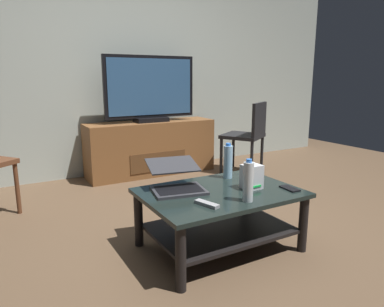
{
  "coord_description": "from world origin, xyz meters",
  "views": [
    {
      "loc": [
        -1.38,
        -2.0,
        1.14
      ],
      "look_at": [
        -0.05,
        0.33,
        0.56
      ],
      "focal_mm": 32.94,
      "sensor_mm": 36.0,
      "label": 1
    }
  ],
  "objects": [
    {
      "name": "router_box",
      "position": [
        0.09,
        -0.23,
        0.49
      ],
      "size": [
        0.12,
        0.11,
        0.16
      ],
      "color": "silver",
      "rests_on": "coffee_table"
    },
    {
      "name": "ground_plane",
      "position": [
        0.0,
        0.0,
        0.0
      ],
      "size": [
        7.68,
        7.68,
        0.0
      ],
      "primitive_type": "plane",
      "color": "brown"
    },
    {
      "name": "back_wall",
      "position": [
        0.0,
        2.14,
        1.4
      ],
      "size": [
        6.4,
        0.12,
        2.8
      ],
      "primitive_type": "cube",
      "color": "#A8B2A8",
      "rests_on": "ground"
    },
    {
      "name": "dining_chair",
      "position": [
        1.26,
        1.26,
        0.49
      ],
      "size": [
        0.61,
        0.61,
        0.85
      ],
      "color": "black",
      "rests_on": "ground"
    },
    {
      "name": "media_cabinet",
      "position": [
        0.24,
        1.82,
        0.31
      ],
      "size": [
        1.53,
        0.42,
        0.63
      ],
      "color": "brown",
      "rests_on": "ground"
    },
    {
      "name": "television",
      "position": [
        0.24,
        1.8,
        0.99
      ],
      "size": [
        1.09,
        0.2,
        0.75
      ],
      "color": "black",
      "rests_on": "media_cabinet"
    },
    {
      "name": "water_bottle_near",
      "position": [
        0.1,
        0.06,
        0.53
      ],
      "size": [
        0.07,
        0.07,
        0.26
      ],
      "color": "#99C6E5",
      "rests_on": "coffee_table"
    },
    {
      "name": "coffee_table",
      "position": [
        -0.12,
        -0.17,
        0.28
      ],
      "size": [
        1.01,
        0.71,
        0.41
      ],
      "color": "black",
      "rests_on": "ground"
    },
    {
      "name": "laptop",
      "position": [
        -0.35,
        0.01,
        0.47
      ],
      "size": [
        0.41,
        0.47,
        0.17
      ],
      "color": "#333338",
      "rests_on": "coffee_table"
    },
    {
      "name": "cell_phone",
      "position": [
        0.3,
        -0.37,
        0.41
      ],
      "size": [
        0.08,
        0.14,
        0.01
      ],
      "primitive_type": "cube",
      "rotation": [
        0.0,
        0.0,
        -0.07
      ],
      "color": "black",
      "rests_on": "coffee_table"
    },
    {
      "name": "water_bottle_far",
      "position": [
        -0.09,
        -0.42,
        0.53
      ],
      "size": [
        0.06,
        0.06,
        0.26
      ],
      "color": "silver",
      "rests_on": "coffee_table"
    },
    {
      "name": "tv_remote",
      "position": [
        -0.34,
        -0.36,
        0.42
      ],
      "size": [
        0.09,
        0.17,
        0.02
      ],
      "primitive_type": "cube",
      "rotation": [
        0.0,
        0.0,
        0.3
      ],
      "color": "#99999E",
      "rests_on": "coffee_table"
    }
  ]
}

